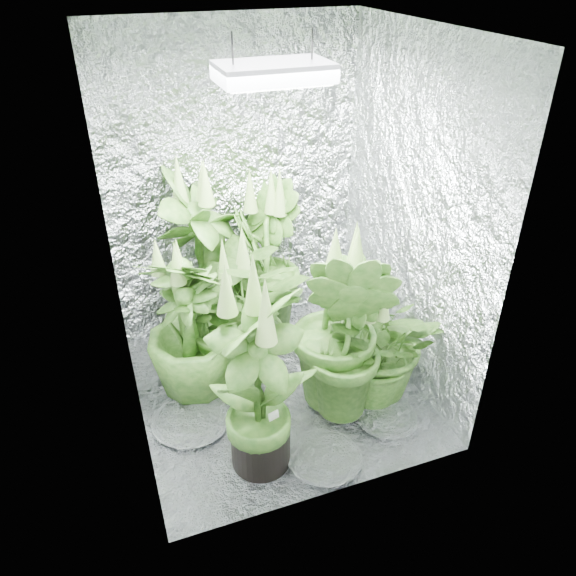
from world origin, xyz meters
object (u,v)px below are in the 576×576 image
(plant_d, at_px, (190,328))
(plant_e, at_px, (381,344))
(plant_c, at_px, (263,263))
(plant_b, at_px, (200,263))
(plant_f, at_px, (259,383))
(grow_lamp, at_px, (273,73))
(circulation_fan, at_px, (352,327))
(plant_a, at_px, (239,311))
(plant_g, at_px, (344,330))

(plant_d, relative_size, plant_e, 1.09)
(plant_c, bearing_deg, plant_b, 178.79)
(plant_f, bearing_deg, grow_lamp, 61.93)
(circulation_fan, bearing_deg, grow_lamp, -148.61)
(plant_d, distance_m, circulation_fan, 1.12)
(grow_lamp, xyz_separation_m, plant_b, (-0.28, 0.64, -1.23))
(plant_d, xyz_separation_m, plant_f, (0.20, -0.65, 0.06))
(grow_lamp, xyz_separation_m, circulation_fan, (0.61, 0.24, -1.68))
(grow_lamp, bearing_deg, plant_f, -118.07)
(plant_a, bearing_deg, circulation_fan, 2.19)
(grow_lamp, bearing_deg, plant_c, 78.65)
(plant_a, height_order, circulation_fan, plant_a)
(plant_e, distance_m, circulation_fan, 0.58)
(grow_lamp, height_order, circulation_fan, grow_lamp)
(plant_d, xyz_separation_m, plant_e, (0.98, -0.43, -0.07))
(grow_lamp, distance_m, plant_f, 1.41)
(grow_lamp, xyz_separation_m, plant_e, (0.52, -0.27, -1.43))
(plant_b, xyz_separation_m, plant_d, (-0.18, -0.48, -0.13))
(circulation_fan, bearing_deg, plant_e, -89.77)
(plant_d, bearing_deg, plant_e, -23.39)
(grow_lamp, distance_m, circulation_fan, 1.81)
(plant_d, xyz_separation_m, plant_g, (0.75, -0.42, 0.08))
(plant_a, distance_m, plant_e, 0.84)
(plant_c, xyz_separation_m, plant_f, (-0.39, -1.12, 0.01))
(plant_c, distance_m, plant_f, 1.19)
(plant_f, distance_m, plant_g, 0.60)
(grow_lamp, height_order, plant_f, grow_lamp)
(circulation_fan, bearing_deg, plant_b, 165.68)
(plant_d, distance_m, plant_g, 0.86)
(plant_e, distance_m, plant_f, 0.83)
(plant_b, xyz_separation_m, circulation_fan, (0.89, -0.40, -0.45))
(plant_g, bearing_deg, grow_lamp, 138.09)
(plant_d, bearing_deg, plant_c, 39.03)
(plant_e, height_order, plant_f, plant_f)
(plant_a, bearing_deg, plant_g, -46.61)
(plant_c, bearing_deg, plant_d, -140.97)
(plant_f, relative_size, plant_g, 1.00)
(plant_a, height_order, plant_d, plant_d)
(grow_lamp, height_order, plant_d, grow_lamp)
(plant_c, distance_m, plant_e, 0.99)
(plant_a, bearing_deg, grow_lamp, -53.47)
(plant_f, bearing_deg, plant_d, 107.05)
(plant_b, xyz_separation_m, plant_g, (0.57, -0.90, -0.05))
(plant_d, distance_m, plant_e, 1.08)
(grow_lamp, bearing_deg, plant_d, 161.29)
(plant_g, bearing_deg, plant_a, 133.39)
(plant_c, xyz_separation_m, plant_g, (0.16, -0.89, 0.02))
(plant_a, relative_size, plant_d, 0.99)
(plant_f, bearing_deg, plant_c, 70.90)
(plant_a, relative_size, plant_f, 0.87)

